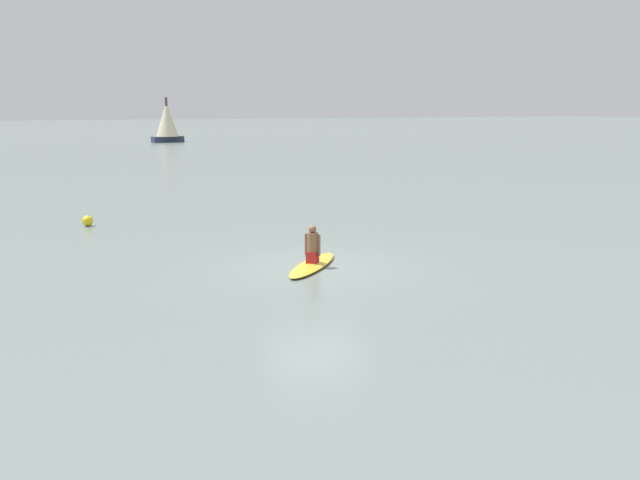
# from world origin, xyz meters

# --- Properties ---
(ground_plane) EXTENTS (400.00, 400.00, 0.00)m
(ground_plane) POSITION_xyz_m (0.00, 0.00, 0.00)
(ground_plane) COLOR slate
(surfboard) EXTENTS (2.43, 2.64, 0.11)m
(surfboard) POSITION_xyz_m (-0.06, 0.01, 0.06)
(surfboard) COLOR gold
(surfboard) RESTS_ON ground
(person_paddler) EXTENTS (0.40, 0.41, 0.96)m
(person_paddler) POSITION_xyz_m (-0.06, 0.01, 0.55)
(person_paddler) COLOR #A51E23
(person_paddler) RESTS_ON surfboard
(sailboat_distant) EXTENTS (3.73, 3.02, 4.97)m
(sailboat_distant) POSITION_xyz_m (8.23, 62.04, 2.34)
(sailboat_distant) COLOR #2D3851
(sailboat_distant) RESTS_ON ground
(buoy_marker) EXTENTS (0.36, 0.36, 0.36)m
(buoy_marker) POSITION_xyz_m (-4.77, 8.48, 0.18)
(buoy_marker) COLOR yellow
(buoy_marker) RESTS_ON ground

